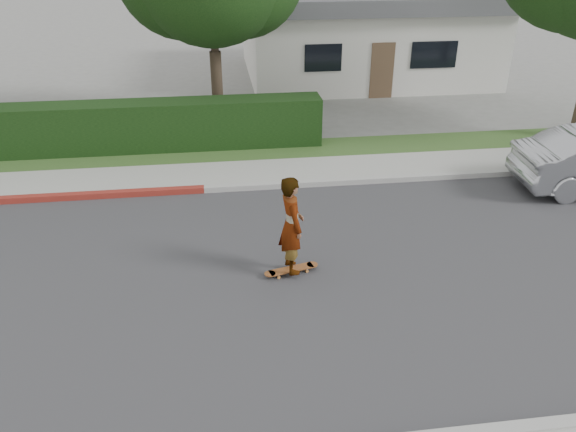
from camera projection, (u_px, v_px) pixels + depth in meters
name	position (u px, v px, depth m)	size (l,w,h in m)	color
ground	(150.00, 287.00, 10.44)	(120.00, 120.00, 0.00)	slate
road	(150.00, 287.00, 10.44)	(60.00, 8.00, 0.01)	#2D2D30
curb_far	(164.00, 192.00, 14.02)	(60.00, 0.20, 0.15)	#9E9E99
sidewalk_far	(166.00, 178.00, 14.82)	(60.00, 1.60, 0.12)	gray
planting_strip	(169.00, 156.00, 16.23)	(60.00, 1.60, 0.10)	#2D4C1E
hedge	(62.00, 131.00, 16.08)	(15.00, 1.00, 1.50)	black
house	(363.00, 26.00, 24.48)	(10.60, 8.60, 4.30)	beige
skateboard	(291.00, 269.00, 10.81)	(1.11, 0.48, 0.10)	#C87A37
skateboarder	(292.00, 225.00, 10.36)	(0.70, 0.46, 1.92)	white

